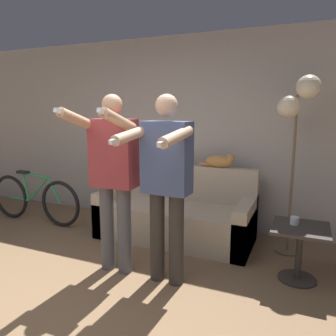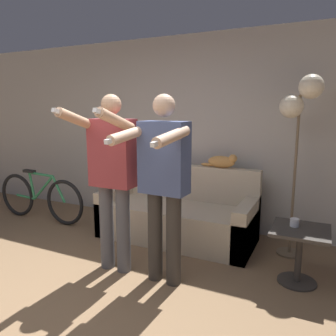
{
  "view_description": "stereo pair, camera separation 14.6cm",
  "coord_description": "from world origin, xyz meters",
  "px_view_note": "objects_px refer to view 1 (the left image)",
  "views": [
    {
      "loc": [
        1.73,
        -1.67,
        1.63
      ],
      "look_at": [
        0.37,
        1.49,
        1.0
      ],
      "focal_mm": 35.0,
      "sensor_mm": 36.0,
      "label": 1
    },
    {
      "loc": [
        1.87,
        -1.61,
        1.63
      ],
      "look_at": [
        0.37,
        1.49,
        1.0
      ],
      "focal_mm": 35.0,
      "sensor_mm": 36.0,
      "label": 2
    }
  ],
  "objects_px": {
    "person_right": "(166,178)",
    "side_table": "(300,241)",
    "cat": "(220,161)",
    "bicycle": "(34,199)",
    "couch": "(176,216)",
    "person_left": "(113,172)",
    "floor_lamp": "(298,108)",
    "cup": "(295,221)"
  },
  "relations": [
    {
      "from": "person_right",
      "to": "side_table",
      "type": "xyz_separation_m",
      "value": [
        1.15,
        0.54,
        -0.63
      ]
    },
    {
      "from": "side_table",
      "to": "cat",
      "type": "bearing_deg",
      "value": 140.91
    },
    {
      "from": "cat",
      "to": "bicycle",
      "type": "relative_size",
      "value": 0.29
    },
    {
      "from": "couch",
      "to": "person_left",
      "type": "xyz_separation_m",
      "value": [
        -0.24,
        -1.05,
        0.74
      ]
    },
    {
      "from": "floor_lamp",
      "to": "cup",
      "type": "relative_size",
      "value": 24.27
    },
    {
      "from": "cup",
      "to": "cat",
      "type": "bearing_deg",
      "value": 140.62
    },
    {
      "from": "person_left",
      "to": "bicycle",
      "type": "distance_m",
      "value": 2.14
    },
    {
      "from": "couch",
      "to": "cat",
      "type": "xyz_separation_m",
      "value": [
        0.47,
        0.3,
        0.69
      ]
    },
    {
      "from": "person_right",
      "to": "side_table",
      "type": "bearing_deg",
      "value": 27.48
    },
    {
      "from": "cat",
      "to": "cup",
      "type": "bearing_deg",
      "value": -39.38
    },
    {
      "from": "person_right",
      "to": "cup",
      "type": "height_order",
      "value": "person_right"
    },
    {
      "from": "side_table",
      "to": "floor_lamp",
      "type": "bearing_deg",
      "value": 101.05
    },
    {
      "from": "cat",
      "to": "side_table",
      "type": "height_order",
      "value": "cat"
    },
    {
      "from": "floor_lamp",
      "to": "side_table",
      "type": "relative_size",
      "value": 3.69
    },
    {
      "from": "cup",
      "to": "person_left",
      "type": "bearing_deg",
      "value": -160.65
    },
    {
      "from": "couch",
      "to": "cup",
      "type": "height_order",
      "value": "couch"
    },
    {
      "from": "couch",
      "to": "cup",
      "type": "relative_size",
      "value": 23.61
    },
    {
      "from": "person_left",
      "to": "person_right",
      "type": "height_order",
      "value": "person_left"
    },
    {
      "from": "person_right",
      "to": "bicycle",
      "type": "distance_m",
      "value": 2.63
    },
    {
      "from": "cat",
      "to": "bicycle",
      "type": "distance_m",
      "value": 2.71
    },
    {
      "from": "side_table",
      "to": "bicycle",
      "type": "height_order",
      "value": "bicycle"
    },
    {
      "from": "couch",
      "to": "side_table",
      "type": "height_order",
      "value": "couch"
    },
    {
      "from": "person_left",
      "to": "floor_lamp",
      "type": "height_order",
      "value": "floor_lamp"
    },
    {
      "from": "floor_lamp",
      "to": "couch",
      "type": "bearing_deg",
      "value": -175.12
    },
    {
      "from": "person_right",
      "to": "bicycle",
      "type": "height_order",
      "value": "person_right"
    },
    {
      "from": "couch",
      "to": "person_left",
      "type": "height_order",
      "value": "person_left"
    },
    {
      "from": "bicycle",
      "to": "couch",
      "type": "bearing_deg",
      "value": 7.21
    },
    {
      "from": "side_table",
      "to": "bicycle",
      "type": "bearing_deg",
      "value": 176.07
    },
    {
      "from": "cat",
      "to": "side_table",
      "type": "distance_m",
      "value": 1.42
    },
    {
      "from": "person_left",
      "to": "couch",
      "type": "bearing_deg",
      "value": 76.4
    },
    {
      "from": "side_table",
      "to": "cup",
      "type": "relative_size",
      "value": 6.57
    },
    {
      "from": "person_left",
      "to": "person_right",
      "type": "bearing_deg",
      "value": -1.03
    },
    {
      "from": "cat",
      "to": "cup",
      "type": "xyz_separation_m",
      "value": [
        0.94,
        -0.77,
        -0.4
      ]
    },
    {
      "from": "cat",
      "to": "side_table",
      "type": "bearing_deg",
      "value": -39.09
    },
    {
      "from": "person_left",
      "to": "cat",
      "type": "height_order",
      "value": "person_left"
    },
    {
      "from": "floor_lamp",
      "to": "bicycle",
      "type": "relative_size",
      "value": 1.24
    },
    {
      "from": "person_left",
      "to": "side_table",
      "type": "relative_size",
      "value": 3.29
    },
    {
      "from": "side_table",
      "to": "cup",
      "type": "bearing_deg",
      "value": 145.83
    },
    {
      "from": "person_left",
      "to": "cup",
      "type": "height_order",
      "value": "person_left"
    },
    {
      "from": "couch",
      "to": "person_right",
      "type": "height_order",
      "value": "person_right"
    },
    {
      "from": "couch",
      "to": "floor_lamp",
      "type": "xyz_separation_m",
      "value": [
        1.35,
        0.12,
        1.35
      ]
    },
    {
      "from": "floor_lamp",
      "to": "cup",
      "type": "height_order",
      "value": "floor_lamp"
    }
  ]
}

